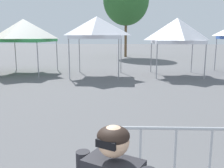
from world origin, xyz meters
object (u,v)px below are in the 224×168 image
at_px(canopy_tent_left_of_center, 24,30).
at_px(canopy_tent_behind_left, 177,31).
at_px(canopy_tent_far_right, 97,28).
at_px(crowd_barrier_by_lift, 176,147).
at_px(tree_behind_tents_right, 126,0).

bearing_deg(canopy_tent_left_of_center, canopy_tent_behind_left, -0.19).
distance_m(canopy_tent_left_of_center, canopy_tent_far_right, 4.79).
bearing_deg(canopy_tent_behind_left, crowd_barrier_by_lift, -98.24).
relative_size(canopy_tent_behind_left, tree_behind_tents_right, 0.38).
distance_m(canopy_tent_left_of_center, crowd_barrier_by_lift, 14.38).
relative_size(canopy_tent_left_of_center, tree_behind_tents_right, 0.38).
bearing_deg(tree_behind_tents_right, canopy_tent_left_of_center, -113.85).
distance_m(canopy_tent_far_right, crowd_barrier_by_lift, 11.91).
relative_size(canopy_tent_far_right, tree_behind_tents_right, 0.39).
height_order(canopy_tent_behind_left, crowd_barrier_by_lift, canopy_tent_behind_left).
bearing_deg(canopy_tent_left_of_center, tree_behind_tents_right, 66.15).
height_order(canopy_tent_left_of_center, canopy_tent_far_right, canopy_tent_far_right).
height_order(canopy_tent_left_of_center, crowd_barrier_by_lift, canopy_tent_left_of_center).
height_order(canopy_tent_behind_left, tree_behind_tents_right, tree_behind_tents_right).
distance_m(canopy_tent_far_right, canopy_tent_behind_left, 4.74).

